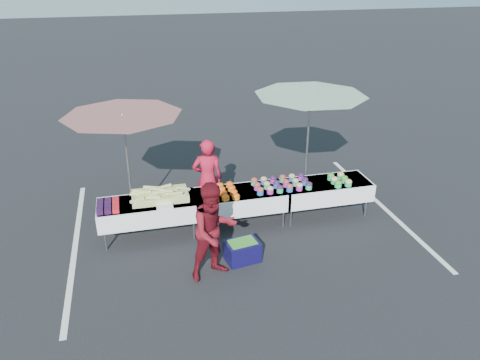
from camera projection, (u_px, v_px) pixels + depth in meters
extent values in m
plane|color=black|center=(240.00, 224.00, 9.50)|extent=(80.00, 80.00, 0.00)
cube|color=silver|center=(75.00, 245.00, 8.81)|extent=(0.10, 5.00, 0.00)
cube|color=silver|center=(382.00, 206.00, 10.18)|extent=(0.10, 5.00, 0.00)
cube|color=white|center=(147.00, 203.00, 8.79)|extent=(1.80, 0.75, 0.04)
cube|color=white|center=(148.00, 210.00, 8.86)|extent=(1.86, 0.81, 0.36)
cylinder|color=slate|center=(106.00, 241.00, 8.59)|extent=(0.04, 0.04, 0.39)
cylinder|color=slate|center=(106.00, 225.00, 9.11)|extent=(0.04, 0.04, 0.39)
cylinder|color=slate|center=(194.00, 230.00, 8.94)|extent=(0.04, 0.04, 0.39)
cylinder|color=slate|center=(190.00, 215.00, 9.46)|extent=(0.04, 0.04, 0.39)
cube|color=white|center=(240.00, 192.00, 9.18)|extent=(1.80, 0.75, 0.04)
cube|color=white|center=(240.00, 200.00, 9.25)|extent=(1.86, 0.81, 0.36)
cylinder|color=slate|center=(202.00, 229.00, 8.98)|extent=(0.04, 0.04, 0.39)
cylinder|color=slate|center=(197.00, 214.00, 9.49)|extent=(0.04, 0.04, 0.39)
cylinder|color=slate|center=(283.00, 218.00, 9.33)|extent=(0.04, 0.04, 0.39)
cylinder|color=slate|center=(274.00, 205.00, 9.85)|extent=(0.04, 0.04, 0.39)
cube|color=white|center=(325.00, 183.00, 9.57)|extent=(1.80, 0.75, 0.04)
cube|color=white|center=(325.00, 190.00, 9.64)|extent=(1.86, 0.81, 0.36)
cylinder|color=slate|center=(291.00, 217.00, 9.36)|extent=(0.04, 0.04, 0.39)
cylinder|color=slate|center=(282.00, 204.00, 9.88)|extent=(0.04, 0.04, 0.39)
cylinder|color=slate|center=(366.00, 208.00, 9.72)|extent=(0.04, 0.04, 0.39)
cylinder|color=slate|center=(353.00, 195.00, 10.24)|extent=(0.04, 0.04, 0.39)
cube|color=black|center=(100.00, 212.00, 8.35)|extent=(0.12, 0.12, 0.08)
cube|color=black|center=(100.00, 208.00, 8.47)|extent=(0.12, 0.12, 0.08)
cube|color=black|center=(100.00, 205.00, 8.59)|extent=(0.12, 0.12, 0.08)
cube|color=black|center=(100.00, 201.00, 8.72)|extent=(0.12, 0.12, 0.08)
cube|color=black|center=(108.00, 211.00, 8.38)|extent=(0.12, 0.12, 0.08)
cube|color=black|center=(108.00, 207.00, 8.50)|extent=(0.12, 0.12, 0.08)
cube|color=black|center=(108.00, 204.00, 8.62)|extent=(0.12, 0.12, 0.08)
cube|color=black|center=(108.00, 200.00, 8.75)|extent=(0.12, 0.12, 0.08)
cube|color=#B3131E|center=(116.00, 210.00, 8.41)|extent=(0.12, 0.12, 0.08)
cube|color=#B3131E|center=(116.00, 207.00, 8.53)|extent=(0.12, 0.12, 0.08)
cube|color=#B3131E|center=(116.00, 203.00, 8.65)|extent=(0.12, 0.12, 0.08)
cube|color=#B3131E|center=(116.00, 200.00, 8.78)|extent=(0.12, 0.12, 0.08)
cube|color=tan|center=(160.00, 196.00, 8.85)|extent=(1.05, 0.55, 0.14)
cylinder|color=tan|center=(175.00, 189.00, 9.04)|extent=(0.27, 0.09, 0.10)
cylinder|color=tan|center=(139.00, 192.00, 8.77)|extent=(0.27, 0.14, 0.07)
cylinder|color=tan|center=(166.00, 191.00, 8.72)|extent=(0.27, 0.14, 0.09)
cylinder|color=tan|center=(137.00, 195.00, 8.77)|extent=(0.27, 0.15, 0.10)
cylinder|color=tan|center=(150.00, 194.00, 8.73)|extent=(0.27, 0.15, 0.08)
cylinder|color=tan|center=(157.00, 189.00, 8.83)|extent=(0.27, 0.10, 0.10)
cylinder|color=tan|center=(158.00, 192.00, 8.72)|extent=(0.27, 0.07, 0.08)
cylinder|color=tan|center=(153.00, 197.00, 8.63)|extent=(0.27, 0.14, 0.09)
cylinder|color=tan|center=(150.00, 188.00, 8.95)|extent=(0.27, 0.12, 0.08)
cylinder|color=tan|center=(183.00, 189.00, 9.01)|extent=(0.27, 0.16, 0.08)
cylinder|color=tan|center=(143.00, 194.00, 8.71)|extent=(0.27, 0.11, 0.07)
cylinder|color=tan|center=(156.00, 200.00, 8.62)|extent=(0.27, 0.10, 0.07)
cylinder|color=tan|center=(165.00, 187.00, 8.96)|extent=(0.27, 0.12, 0.08)
cylinder|color=tan|center=(137.00, 200.00, 8.53)|extent=(0.27, 0.15, 0.08)
cylinder|color=tan|center=(141.00, 191.00, 8.76)|extent=(0.27, 0.10, 0.08)
cylinder|color=tan|center=(171.00, 192.00, 8.82)|extent=(0.27, 0.16, 0.10)
cylinder|color=tan|center=(145.00, 192.00, 8.67)|extent=(0.27, 0.12, 0.09)
cylinder|color=tan|center=(175.00, 194.00, 8.65)|extent=(0.27, 0.09, 0.07)
cylinder|color=tan|center=(179.00, 196.00, 8.72)|extent=(0.27, 0.10, 0.09)
cylinder|color=tan|center=(174.00, 195.00, 8.77)|extent=(0.27, 0.12, 0.09)
cylinder|color=tan|center=(164.00, 188.00, 9.06)|extent=(0.27, 0.10, 0.08)
cube|color=white|center=(165.00, 206.00, 8.58)|extent=(0.30, 0.25, 0.05)
cylinder|color=orange|center=(215.00, 200.00, 8.80)|extent=(0.15, 0.15, 0.05)
ellipsoid|color=#F94E0E|center=(215.00, 198.00, 8.78)|extent=(0.15, 0.15, 0.08)
cylinder|color=orange|center=(213.00, 196.00, 8.96)|extent=(0.15, 0.15, 0.05)
ellipsoid|color=#F94E0E|center=(213.00, 194.00, 8.94)|extent=(0.15, 0.15, 0.08)
cylinder|color=orange|center=(212.00, 192.00, 9.11)|extent=(0.15, 0.15, 0.05)
ellipsoid|color=#F94E0E|center=(212.00, 190.00, 9.10)|extent=(0.15, 0.15, 0.08)
cylinder|color=orange|center=(210.00, 188.00, 9.27)|extent=(0.15, 0.15, 0.05)
ellipsoid|color=#F94E0E|center=(210.00, 186.00, 9.26)|extent=(0.15, 0.15, 0.08)
cylinder|color=orange|center=(226.00, 199.00, 8.84)|extent=(0.15, 0.15, 0.05)
ellipsoid|color=#F94E0E|center=(226.00, 197.00, 8.83)|extent=(0.15, 0.15, 0.08)
cylinder|color=orange|center=(224.00, 195.00, 9.00)|extent=(0.15, 0.15, 0.05)
ellipsoid|color=#F94E0E|center=(224.00, 193.00, 8.98)|extent=(0.15, 0.15, 0.08)
cylinder|color=orange|center=(222.00, 190.00, 9.16)|extent=(0.15, 0.15, 0.05)
ellipsoid|color=#F94E0E|center=(222.00, 189.00, 9.14)|extent=(0.15, 0.15, 0.08)
cylinder|color=orange|center=(220.00, 187.00, 9.32)|extent=(0.15, 0.15, 0.05)
ellipsoid|color=#F94E0E|center=(220.00, 185.00, 9.30)|extent=(0.15, 0.15, 0.08)
cylinder|color=orange|center=(236.00, 198.00, 8.89)|extent=(0.15, 0.15, 0.05)
ellipsoid|color=#F94E0E|center=(236.00, 196.00, 8.87)|extent=(0.15, 0.15, 0.08)
cylinder|color=orange|center=(234.00, 193.00, 9.04)|extent=(0.15, 0.15, 0.05)
ellipsoid|color=#F94E0E|center=(234.00, 192.00, 9.03)|extent=(0.15, 0.15, 0.08)
cylinder|color=orange|center=(232.00, 189.00, 9.20)|extent=(0.15, 0.15, 0.05)
ellipsoid|color=#F94E0E|center=(232.00, 188.00, 9.18)|extent=(0.15, 0.15, 0.08)
cylinder|color=orange|center=(230.00, 186.00, 9.36)|extent=(0.15, 0.15, 0.05)
ellipsoid|color=#F94E0E|center=(230.00, 184.00, 9.34)|extent=(0.15, 0.15, 0.08)
cylinder|color=#2452AA|center=(260.00, 192.00, 9.03)|extent=(0.13, 0.13, 0.10)
ellipsoid|color=maroon|center=(260.00, 189.00, 9.01)|extent=(0.14, 0.14, 0.10)
cylinder|color=#A723A0|center=(257.00, 187.00, 9.23)|extent=(0.13, 0.13, 0.10)
ellipsoid|color=maroon|center=(257.00, 185.00, 9.20)|extent=(0.14, 0.14, 0.10)
cylinder|color=#29A466|center=(254.00, 183.00, 9.42)|extent=(0.13, 0.13, 0.10)
ellipsoid|color=maroon|center=(254.00, 180.00, 9.40)|extent=(0.14, 0.14, 0.10)
cylinder|color=#A723A0|center=(270.00, 191.00, 9.08)|extent=(0.13, 0.13, 0.10)
ellipsoid|color=tan|center=(270.00, 188.00, 9.05)|extent=(0.14, 0.14, 0.10)
cylinder|color=#29A466|center=(267.00, 186.00, 9.27)|extent=(0.13, 0.13, 0.10)
ellipsoid|color=tan|center=(267.00, 184.00, 9.25)|extent=(0.14, 0.14, 0.10)
cylinder|color=#2452AA|center=(264.00, 182.00, 9.46)|extent=(0.13, 0.13, 0.10)
ellipsoid|color=tan|center=(264.00, 179.00, 9.44)|extent=(0.14, 0.14, 0.10)
cylinder|color=#29A466|center=(280.00, 190.00, 9.12)|extent=(0.13, 0.13, 0.10)
ellipsoid|color=black|center=(280.00, 187.00, 9.10)|extent=(0.14, 0.14, 0.10)
cylinder|color=#2452AA|center=(276.00, 185.00, 9.31)|extent=(0.13, 0.13, 0.10)
ellipsoid|color=black|center=(277.00, 182.00, 9.29)|extent=(0.14, 0.14, 0.10)
cylinder|color=#A723A0|center=(273.00, 181.00, 9.51)|extent=(0.13, 0.13, 0.10)
ellipsoid|color=black|center=(273.00, 178.00, 9.48)|extent=(0.14, 0.14, 0.10)
cylinder|color=#2452AA|center=(290.00, 189.00, 9.16)|extent=(0.13, 0.13, 0.10)
ellipsoid|color=maroon|center=(290.00, 186.00, 9.14)|extent=(0.14, 0.14, 0.10)
cylinder|color=#A723A0|center=(286.00, 184.00, 9.36)|extent=(0.13, 0.13, 0.10)
ellipsoid|color=maroon|center=(286.00, 181.00, 9.33)|extent=(0.14, 0.14, 0.10)
cylinder|color=#29A466|center=(283.00, 180.00, 9.55)|extent=(0.13, 0.13, 0.10)
ellipsoid|color=maroon|center=(283.00, 177.00, 9.52)|extent=(0.14, 0.14, 0.10)
cylinder|color=#A723A0|center=(299.00, 188.00, 9.21)|extent=(0.13, 0.13, 0.10)
ellipsoid|color=tan|center=(299.00, 185.00, 9.18)|extent=(0.14, 0.14, 0.10)
cylinder|color=#29A466|center=(295.00, 183.00, 9.40)|extent=(0.13, 0.13, 0.10)
ellipsoid|color=tan|center=(296.00, 180.00, 9.37)|extent=(0.14, 0.14, 0.10)
cylinder|color=#2452AA|center=(292.00, 179.00, 9.59)|extent=(0.13, 0.13, 0.10)
ellipsoid|color=tan|center=(292.00, 176.00, 9.57)|extent=(0.14, 0.14, 0.10)
cylinder|color=#29A466|center=(309.00, 187.00, 9.25)|extent=(0.13, 0.13, 0.10)
ellipsoid|color=black|center=(309.00, 184.00, 9.22)|extent=(0.14, 0.14, 0.10)
cylinder|color=#2452AA|center=(305.00, 182.00, 9.44)|extent=(0.13, 0.13, 0.10)
ellipsoid|color=black|center=(305.00, 179.00, 9.42)|extent=(0.14, 0.14, 0.10)
cylinder|color=#A723A0|center=(301.00, 178.00, 9.64)|extent=(0.13, 0.13, 0.10)
ellipsoid|color=black|center=(301.00, 175.00, 9.61)|extent=(0.14, 0.14, 0.10)
cylinder|color=#29A466|center=(338.00, 185.00, 9.33)|extent=(0.14, 0.14, 0.08)
ellipsoid|color=#297B20|center=(338.00, 183.00, 9.31)|extent=(0.14, 0.14, 0.11)
cylinder|color=#29A466|center=(334.00, 182.00, 9.49)|extent=(0.14, 0.14, 0.08)
ellipsoid|color=tan|center=(335.00, 179.00, 9.47)|extent=(0.14, 0.14, 0.11)
cylinder|color=#29A466|center=(331.00, 178.00, 9.65)|extent=(0.14, 0.14, 0.08)
ellipsoid|color=#297B20|center=(331.00, 176.00, 9.62)|extent=(0.14, 0.14, 0.11)
cylinder|color=#29A466|center=(348.00, 184.00, 9.38)|extent=(0.14, 0.14, 0.08)
ellipsoid|color=tan|center=(348.00, 182.00, 9.36)|extent=(0.14, 0.14, 0.11)
cylinder|color=#29A466|center=(344.00, 180.00, 9.54)|extent=(0.14, 0.14, 0.08)
ellipsoid|color=#297B20|center=(345.00, 178.00, 9.51)|extent=(0.14, 0.14, 0.11)
cylinder|color=#29A466|center=(341.00, 177.00, 9.69)|extent=(0.14, 0.14, 0.08)
ellipsoid|color=tan|center=(341.00, 174.00, 9.67)|extent=(0.14, 0.14, 0.11)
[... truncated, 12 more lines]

